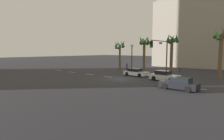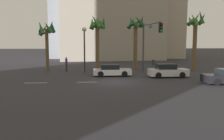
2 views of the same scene
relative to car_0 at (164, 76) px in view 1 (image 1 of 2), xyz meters
The scene contains 20 objects.
ground_plane 6.49m from the car_0, 155.80° to the right, with size 220.00×220.00×0.00m, color #28282D.
lane_stripe_0 24.04m from the car_0, behind, with size 2.11×0.14×0.01m, color silver.
lane_stripe_1 18.94m from the car_0, behind, with size 2.28×0.14×0.01m, color silver.
lane_stripe_2 13.70m from the car_0, 168.85° to the right, with size 2.10×0.14×0.01m, color silver.
lane_stripe_3 9.12m from the car_0, 163.08° to the right, with size 1.88×0.14×0.01m, color silver.
lane_stripe_4 4.86m from the car_0, 33.37° to the right, with size 1.88×0.14×0.01m, color silver.
lane_stripe_5 5.93m from the car_0, 26.70° to the right, with size 2.29×0.14×0.01m, color silver.
car_0 is the anchor object (origin of this frame).
car_1 6.15m from the car_0, 166.50° to the left, with size 4.25×1.98×1.29m.
car_2 6.12m from the car_0, 48.38° to the right, with size 4.15×1.89×1.38m.
traffic_signal 4.41m from the car_0, 127.26° to the left, with size 0.73×6.22×6.04m.
streetlamp 10.65m from the car_0, 153.61° to the left, with size 0.56×0.56×5.60m.
pedestrian_0 12.96m from the car_0, 152.18° to the left, with size 0.36×0.36×1.86m.
pedestrian_1 5.75m from the car_0, 90.77° to the left, with size 0.37×0.37×1.69m.
palm_tree_0 10.78m from the car_0, 139.90° to the left, with size 2.29×2.67×7.27m.
palm_tree_1 16.11m from the car_0, 154.26° to the left, with size 2.41×2.68×6.63m.
palm_tree_2 8.73m from the car_0, 107.22° to the left, with size 2.42×2.76×7.38m.
palm_tree_3 9.76m from the car_0, 47.61° to the left, with size 2.46×2.70×7.95m.
building_2 31.10m from the car_0, 97.92° to the left, with size 21.37×16.12×17.35m, color #9E9384.
building_3 38.45m from the car_0, 103.72° to the left, with size 17.95×13.63×22.69m, color gray.
Camera 1 is at (18.00, -22.03, 4.33)m, focal length 29.68 mm.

